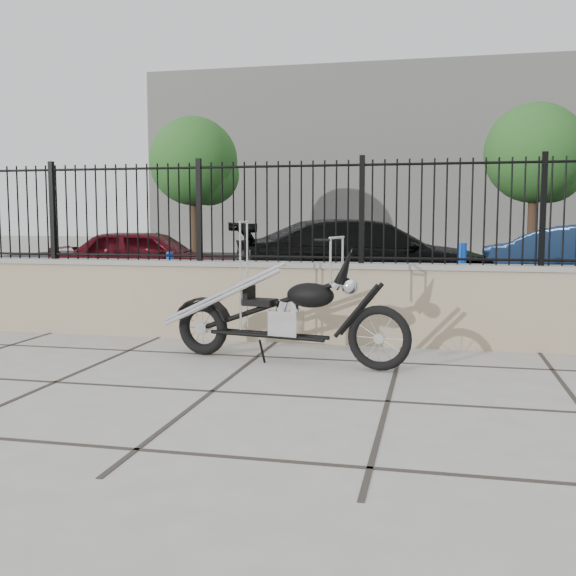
# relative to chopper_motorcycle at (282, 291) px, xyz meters

# --- Properties ---
(ground_plane) EXTENTS (90.00, 90.00, 0.00)m
(ground_plane) POSITION_rel_chopper_motorcycle_xyz_m (-0.32, -1.29, -0.74)
(ground_plane) COLOR #99968E
(ground_plane) RESTS_ON ground
(parking_lot) EXTENTS (30.00, 30.00, 0.00)m
(parking_lot) POSITION_rel_chopper_motorcycle_xyz_m (-0.32, 11.21, -0.74)
(parking_lot) COLOR black
(parking_lot) RESTS_ON ground
(retaining_wall) EXTENTS (14.00, 0.36, 0.96)m
(retaining_wall) POSITION_rel_chopper_motorcycle_xyz_m (-0.32, 1.21, -0.26)
(retaining_wall) COLOR gray
(retaining_wall) RESTS_ON ground_plane
(iron_fence) EXTENTS (14.00, 0.08, 1.20)m
(iron_fence) POSITION_rel_chopper_motorcycle_xyz_m (-0.32, 1.21, 0.82)
(iron_fence) COLOR black
(iron_fence) RESTS_ON retaining_wall
(background_building) EXTENTS (22.00, 6.00, 8.00)m
(background_building) POSITION_rel_chopper_motorcycle_xyz_m (-0.32, 25.21, 3.26)
(background_building) COLOR beige
(background_building) RESTS_ON ground_plane
(chopper_motorcycle) EXTENTS (2.51, 0.91, 1.48)m
(chopper_motorcycle) POSITION_rel_chopper_motorcycle_xyz_m (0.00, 0.00, 0.00)
(chopper_motorcycle) COLOR black
(chopper_motorcycle) RESTS_ON ground_plane
(car_red) EXTENTS (3.96, 1.98, 1.29)m
(car_red) POSITION_rel_chopper_motorcycle_xyz_m (-4.06, 5.82, -0.09)
(car_red) COLOR #440910
(car_red) RESTS_ON parking_lot
(car_black) EXTENTS (5.45, 3.84, 1.47)m
(car_black) POSITION_rel_chopper_motorcycle_xyz_m (0.30, 5.84, -0.01)
(car_black) COLOR black
(car_black) RESTS_ON parking_lot
(bollard_a) EXTENTS (0.15, 0.15, 0.95)m
(bollard_a) POSITION_rel_chopper_motorcycle_xyz_m (-2.56, 3.26, -0.26)
(bollard_a) COLOR #0B26AE
(bollard_a) RESTS_ON ground_plane
(bollard_b) EXTENTS (0.16, 0.16, 1.12)m
(bollard_b) POSITION_rel_chopper_motorcycle_xyz_m (1.91, 3.62, -0.18)
(bollard_b) COLOR blue
(bollard_b) RESTS_ON ground_plane
(tree_left) EXTENTS (2.99, 2.99, 5.05)m
(tree_left) POSITION_rel_chopper_motorcycle_xyz_m (-6.58, 15.23, 2.79)
(tree_left) COLOR #382619
(tree_left) RESTS_ON ground_plane
(tree_right) EXTENTS (3.05, 3.05, 5.15)m
(tree_right) POSITION_rel_chopper_motorcycle_xyz_m (4.43, 15.40, 2.86)
(tree_right) COLOR #382619
(tree_right) RESTS_ON ground_plane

